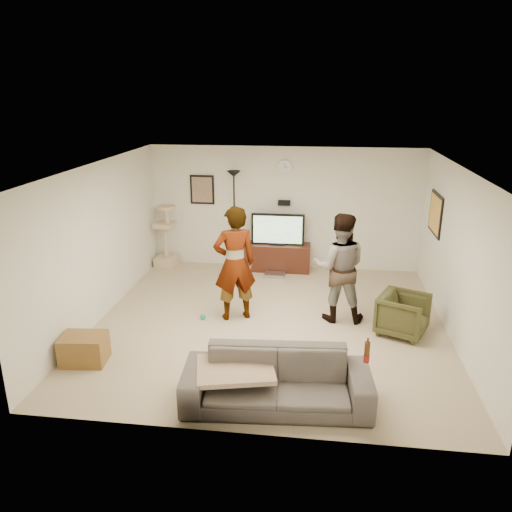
# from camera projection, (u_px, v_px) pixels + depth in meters

# --- Properties ---
(floor) EXTENTS (5.50, 5.50, 0.02)m
(floor) POSITION_uv_depth(u_px,v_px,m) (270.00, 323.00, 8.07)
(floor) COLOR tan
(floor) RESTS_ON ground
(ceiling) EXTENTS (5.50, 5.50, 0.02)m
(ceiling) POSITION_uv_depth(u_px,v_px,m) (272.00, 166.00, 7.27)
(ceiling) COLOR white
(ceiling) RESTS_ON wall_back
(wall_back) EXTENTS (5.50, 0.04, 2.50)m
(wall_back) POSITION_uv_depth(u_px,v_px,m) (284.00, 208.00, 10.26)
(wall_back) COLOR white
(wall_back) RESTS_ON floor
(wall_front) EXTENTS (5.50, 0.04, 2.50)m
(wall_front) POSITION_uv_depth(u_px,v_px,m) (243.00, 330.00, 5.08)
(wall_front) COLOR white
(wall_front) RESTS_ON floor
(wall_left) EXTENTS (0.04, 5.50, 2.50)m
(wall_left) POSITION_uv_depth(u_px,v_px,m) (99.00, 242.00, 8.00)
(wall_left) COLOR white
(wall_left) RESTS_ON floor
(wall_right) EXTENTS (0.04, 5.50, 2.50)m
(wall_right) POSITION_uv_depth(u_px,v_px,m) (458.00, 256.00, 7.33)
(wall_right) COLOR white
(wall_right) RESTS_ON floor
(wall_clock) EXTENTS (0.26, 0.04, 0.26)m
(wall_clock) POSITION_uv_depth(u_px,v_px,m) (285.00, 167.00, 9.96)
(wall_clock) COLOR white
(wall_clock) RESTS_ON wall_back
(wall_speaker) EXTENTS (0.25, 0.10, 0.10)m
(wall_speaker) POSITION_uv_depth(u_px,v_px,m) (284.00, 203.00, 10.16)
(wall_speaker) COLOR black
(wall_speaker) RESTS_ON wall_back
(picture_back) EXTENTS (0.42, 0.03, 0.52)m
(picture_back) POSITION_uv_depth(u_px,v_px,m) (202.00, 190.00, 10.33)
(picture_back) COLOR #7F6653
(picture_back) RESTS_ON wall_back
(picture_right) EXTENTS (0.03, 0.78, 0.62)m
(picture_right) POSITION_uv_depth(u_px,v_px,m) (435.00, 214.00, 8.76)
(picture_right) COLOR gold
(picture_right) RESTS_ON wall_right
(tv_stand) EXTENTS (1.33, 0.45, 0.56)m
(tv_stand) POSITION_uv_depth(u_px,v_px,m) (277.00, 257.00, 10.35)
(tv_stand) COLOR #37170F
(tv_stand) RESTS_ON floor
(console_box) EXTENTS (0.40, 0.30, 0.07)m
(console_box) POSITION_uv_depth(u_px,v_px,m) (275.00, 275.00, 10.05)
(console_box) COLOR #AFAFB7
(console_box) RESTS_ON floor
(tv) EXTENTS (1.07, 0.08, 0.64)m
(tv) POSITION_uv_depth(u_px,v_px,m) (278.00, 229.00, 10.16)
(tv) COLOR black
(tv) RESTS_ON tv_stand
(tv_screen) EXTENTS (0.99, 0.01, 0.56)m
(tv_screen) POSITION_uv_depth(u_px,v_px,m) (278.00, 230.00, 10.12)
(tv_screen) COLOR #5CEA4A
(tv_screen) RESTS_ON tv
(floor_lamp) EXTENTS (0.32, 0.32, 2.03)m
(floor_lamp) POSITION_uv_depth(u_px,v_px,m) (234.00, 220.00, 10.27)
(floor_lamp) COLOR black
(floor_lamp) RESTS_ON floor
(cat_tree) EXTENTS (0.46, 0.46, 1.32)m
(cat_tree) POSITION_uv_depth(u_px,v_px,m) (165.00, 236.00, 10.48)
(cat_tree) COLOR #C7B292
(cat_tree) RESTS_ON floor
(person_left) EXTENTS (0.80, 0.68, 1.87)m
(person_left) POSITION_uv_depth(u_px,v_px,m) (235.00, 264.00, 7.97)
(person_left) COLOR #A4A4A4
(person_left) RESTS_ON floor
(person_right) EXTENTS (0.87, 0.68, 1.77)m
(person_right) POSITION_uv_depth(u_px,v_px,m) (339.00, 268.00, 7.94)
(person_right) COLOR teal
(person_right) RESTS_ON floor
(sofa) EXTENTS (2.26, 1.02, 0.64)m
(sofa) POSITION_uv_depth(u_px,v_px,m) (277.00, 380.00, 5.89)
(sofa) COLOR #514B46
(sofa) RESTS_ON floor
(throw_blanket) EXTENTS (1.04, 0.89, 0.06)m
(throw_blanket) POSITION_uv_depth(u_px,v_px,m) (235.00, 369.00, 5.91)
(throw_blanket) COLOR tan
(throw_blanket) RESTS_ON sofa
(beer_bottle) EXTENTS (0.06, 0.06, 0.25)m
(beer_bottle) POSITION_uv_depth(u_px,v_px,m) (367.00, 352.00, 5.62)
(beer_bottle) COLOR #502A0F
(beer_bottle) RESTS_ON sofa
(armchair) EXTENTS (0.92, 0.91, 0.64)m
(armchair) POSITION_uv_depth(u_px,v_px,m) (403.00, 314.00, 7.62)
(armchair) COLOR #39381B
(armchair) RESTS_ON floor
(side_table) EXTENTS (0.64, 0.50, 0.40)m
(side_table) POSITION_uv_depth(u_px,v_px,m) (84.00, 349.00, 6.85)
(side_table) COLOR brown
(side_table) RESTS_ON floor
(toy_ball) EXTENTS (0.09, 0.09, 0.09)m
(toy_ball) POSITION_uv_depth(u_px,v_px,m) (203.00, 316.00, 8.19)
(toy_ball) COLOR teal
(toy_ball) RESTS_ON floor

